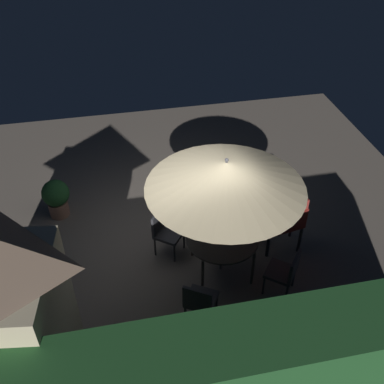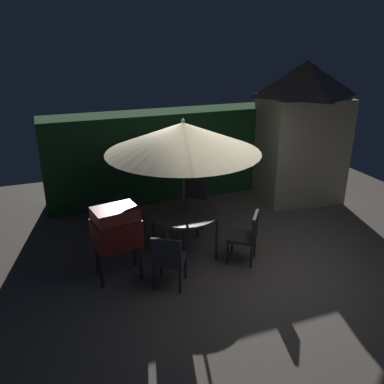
{
  "view_description": "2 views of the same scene",
  "coord_description": "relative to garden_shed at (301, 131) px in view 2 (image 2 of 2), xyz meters",
  "views": [
    {
      "loc": [
        0.98,
        6.19,
        6.24
      ],
      "look_at": [
        -0.29,
        0.03,
        1.28
      ],
      "focal_mm": 42.81,
      "sensor_mm": 36.0,
      "label": 1
    },
    {
      "loc": [
        -2.78,
        -5.25,
        3.68
      ],
      "look_at": [
        -0.63,
        0.44,
        1.26
      ],
      "focal_mm": 37.7,
      "sensor_mm": 36.0,
      "label": 2
    }
  ],
  "objects": [
    {
      "name": "ground_plane",
      "position": [
        -2.73,
        -2.32,
        -1.6
      ],
      "size": [
        11.0,
        11.0,
        0.0
      ],
      "primitive_type": "plane",
      "color": "#6B6056"
    },
    {
      "name": "hedge_backdrop",
      "position": [
        -2.73,
        1.18,
        -0.58
      ],
      "size": [
        5.83,
        0.88,
        2.03
      ],
      "color": "#1E4C23",
      "rests_on": "ground"
    },
    {
      "name": "garden_shed",
      "position": [
        0.0,
        0.0,
        0.0
      ],
      "size": [
        2.04,
        1.83,
        3.13
      ],
      "color": "#C6B793",
      "rests_on": "ground"
    },
    {
      "name": "patio_table",
      "position": [
        -3.4,
        -1.58,
        -0.86
      ],
      "size": [
        1.26,
        1.26,
        0.8
      ],
      "color": "#47423D",
      "rests_on": "ground"
    },
    {
      "name": "patio_umbrella",
      "position": [
        -3.4,
        -1.58,
        0.51
      ],
      "size": [
        2.55,
        2.55,
        2.41
      ],
      "color": "#4C4C51",
      "rests_on": "ground"
    },
    {
      "name": "bbq_grill",
      "position": [
        -4.64,
        -1.93,
        -0.75
      ],
      "size": [
        0.78,
        0.61,
        1.2
      ],
      "color": "maroon",
      "rests_on": "ground"
    },
    {
      "name": "chair_near_shed",
      "position": [
        -2.78,
        -0.55,
        -1.07
      ],
      "size": [
        0.63,
        0.64,
        0.9
      ],
      "color": "#38383D",
      "rests_on": "ground"
    },
    {
      "name": "chair_far_side",
      "position": [
        -4.31,
        -0.85,
        -1.07
      ],
      "size": [
        0.65,
        0.65,
        0.9
      ],
      "color": "#38383D",
      "rests_on": "ground"
    },
    {
      "name": "chair_toward_hedge",
      "position": [
        -3.98,
        -2.52,
        -1.07
      ],
      "size": [
        0.64,
        0.64,
        0.9
      ],
      "color": "#38383D",
      "rests_on": "ground"
    },
    {
      "name": "chair_toward_house",
      "position": [
        -2.51,
        -2.25,
        -1.07
      ],
      "size": [
        0.65,
        0.65,
        0.9
      ],
      "color": "#38383D",
      "rests_on": "ground"
    }
  ]
}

